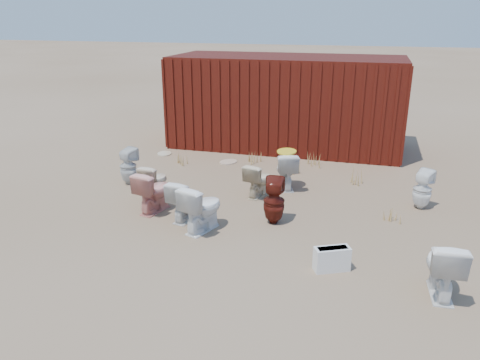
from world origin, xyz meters
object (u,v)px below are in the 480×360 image
(toilet_back_beige_left, at_px, (155,181))
(toilet_back_e, at_px, (422,189))
(toilet_front_c, at_px, (202,208))
(toilet_front_pink, at_px, (154,191))
(toilet_back_a, at_px, (128,166))
(toilet_back_beige_right, at_px, (259,180))
(loose_tank, at_px, (332,259))
(toilet_front_e, at_px, (443,267))
(toilet_front_maroon, at_px, (274,201))
(toilet_front_a, at_px, (186,200))
(shipping_container, at_px, (286,102))
(toilet_back_yellowlid, at_px, (286,170))

(toilet_back_beige_left, relative_size, toilet_back_e, 0.91)
(toilet_front_c, bearing_deg, toilet_back_e, -132.06)
(toilet_front_pink, height_order, toilet_back_e, toilet_front_pink)
(toilet_back_a, xyz_separation_m, toilet_back_beige_right, (2.83, 0.05, -0.05))
(toilet_front_c, xyz_separation_m, toilet_back_beige_right, (0.54, 1.78, -0.06))
(toilet_back_beige_left, bearing_deg, loose_tank, 158.36)
(toilet_front_c, relative_size, toilet_back_beige_right, 1.19)
(toilet_front_e, height_order, toilet_back_e, toilet_front_e)
(toilet_front_c, relative_size, toilet_front_maroon, 0.99)
(toilet_front_a, xyz_separation_m, toilet_back_beige_left, (-0.99, 0.82, -0.03))
(toilet_front_c, bearing_deg, shipping_container, -74.47)
(toilet_front_pink, xyz_separation_m, toilet_back_beige_left, (-0.29, 0.64, -0.05))
(toilet_back_yellowlid, xyz_separation_m, toilet_back_e, (2.63, -0.39, -0.02))
(toilet_front_e, bearing_deg, toilet_front_maroon, -35.04)
(toilet_front_pink, relative_size, loose_tank, 1.55)
(toilet_front_a, xyz_separation_m, toilet_back_beige_right, (0.96, 1.43, -0.03))
(toilet_front_maroon, xyz_separation_m, toilet_back_yellowlid, (-0.11, 1.78, -0.02))
(shipping_container, distance_m, toilet_front_e, 7.46)
(toilet_front_pink, xyz_separation_m, toilet_front_e, (4.74, -1.49, 0.01))
(toilet_front_maroon, relative_size, toilet_back_e, 1.09)
(toilet_front_pink, bearing_deg, toilet_front_c, 168.48)
(toilet_front_e, height_order, toilet_back_beige_left, toilet_front_e)
(toilet_back_e, bearing_deg, shipping_container, -22.50)
(toilet_front_maroon, height_order, toilet_back_a, toilet_front_maroon)
(toilet_back_a, xyz_separation_m, toilet_back_yellowlid, (3.27, 0.65, -0.00))
(toilet_back_beige_left, bearing_deg, toilet_back_a, -26.95)
(toilet_back_a, height_order, toilet_back_beige_right, toilet_back_a)
(toilet_front_a, xyz_separation_m, toilet_back_e, (4.03, 1.65, 0.00))
(toilet_front_e, distance_m, toilet_back_beige_left, 5.46)
(toilet_front_pink, distance_m, toilet_back_yellowlid, 2.81)
(toilet_back_yellowlid, height_order, loose_tank, toilet_back_yellowlid)
(toilet_back_yellowlid, bearing_deg, toilet_back_e, 153.36)
(toilet_front_e, relative_size, loose_tank, 1.59)
(toilet_front_a, relative_size, toilet_back_a, 0.95)
(toilet_back_beige_left, xyz_separation_m, toilet_back_yellowlid, (2.39, 1.22, 0.05))
(toilet_front_c, relative_size, toilet_back_yellowlid, 1.04)
(toilet_front_a, distance_m, toilet_back_a, 2.33)
(toilet_back_beige_left, distance_m, loose_tank, 4.09)
(toilet_front_a, bearing_deg, toilet_front_e, 173.01)
(toilet_front_maroon, bearing_deg, toilet_back_e, -157.25)
(toilet_front_c, xyz_separation_m, toilet_front_maroon, (1.09, 0.61, 0.00))
(toilet_back_yellowlid, height_order, toilet_back_e, toilet_back_yellowlid)
(toilet_front_maroon, relative_size, toilet_front_e, 1.02)
(toilet_back_beige_left, distance_m, toilet_back_beige_right, 2.05)
(toilet_back_a, bearing_deg, toilet_back_beige_right, -163.34)
(toilet_front_a, height_order, toilet_front_maroon, toilet_front_maroon)
(toilet_front_maroon, height_order, toilet_back_e, toilet_front_maroon)
(toilet_front_maroon, relative_size, loose_tank, 1.63)
(toilet_front_e, bearing_deg, loose_tank, -12.38)
(toilet_back_a, bearing_deg, toilet_front_a, 159.10)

